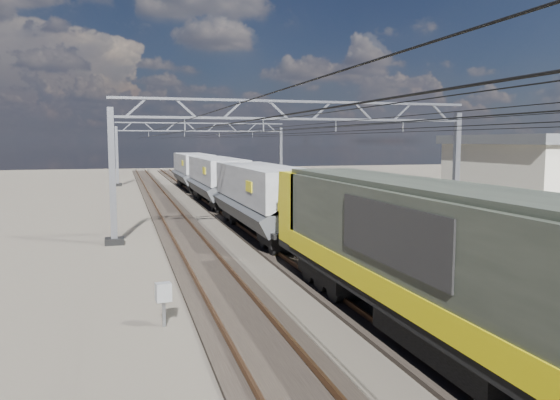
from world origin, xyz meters
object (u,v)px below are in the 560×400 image
object	(u,v)px
hopper_wagon_third	(193,168)
hopper_wagon_lead	(262,194)
hopper_wagon_mid	(217,177)
catenary_gantry_mid	(300,162)
trackside_cabinet	(163,294)
catenary_gantry_far	(202,151)
locomotive	(467,266)

from	to	relation	value
hopper_wagon_third	hopper_wagon_lead	bearing A→B (deg)	-90.00
hopper_wagon_mid	hopper_wagon_third	bearing A→B (deg)	90.00
catenary_gantry_mid	trackside_cabinet	size ratio (longest dim) A/B	16.52
hopper_wagon_lead	catenary_gantry_far	bearing A→B (deg)	86.80
catenary_gantry_far	trackside_cabinet	xyz separation A→B (m)	(-8.09, -48.75, -2.99)
trackside_cabinet	hopper_wagon_third	bearing A→B (deg)	73.14
locomotive	trackside_cabinet	world-z (taller)	locomotive
hopper_wagon_lead	hopper_wagon_third	size ratio (longest dim) A/B	1.00
hopper_wagon_lead	hopper_wagon_mid	size ratio (longest dim) A/B	1.00
catenary_gantry_mid	hopper_wagon_third	distance (m)	28.77
catenary_gantry_mid	hopper_wagon_mid	size ratio (longest dim) A/B	1.53
catenary_gantry_mid	hopper_wagon_third	bearing A→B (deg)	93.99
locomotive	hopper_wagon_third	world-z (taller)	locomotive
catenary_gantry_far	catenary_gantry_mid	bearing A→B (deg)	-90.00
catenary_gantry_far	trackside_cabinet	bearing A→B (deg)	-99.43
hopper_wagon_lead	trackside_cabinet	size ratio (longest dim) A/B	10.79
locomotive	trackside_cabinet	xyz separation A→B (m)	(-6.09, 4.70, -1.41)
hopper_wagon_mid	catenary_gantry_mid	bearing A→B (deg)	-82.12
catenary_gantry_mid	locomotive	size ratio (longest dim) A/B	0.94
catenary_gantry_mid	locomotive	world-z (taller)	catenary_gantry_mid
hopper_wagon_lead	hopper_wagon_third	xyz separation A→B (m)	(0.00, 28.40, 0.00)
catenary_gantry_far	hopper_wagon_lead	xyz separation A→B (m)	(-2.00, -35.75, -1.67)
catenary_gantry_far	trackside_cabinet	size ratio (longest dim) A/B	16.52
hopper_wagon_third	catenary_gantry_mid	bearing A→B (deg)	-86.01
hopper_wagon_third	trackside_cabinet	world-z (taller)	hopper_wagon_third
locomotive	trackside_cabinet	distance (m)	7.82
hopper_wagon_lead	hopper_wagon_third	world-z (taller)	same
hopper_wagon_mid	hopper_wagon_third	size ratio (longest dim) A/B	1.00
catenary_gantry_mid	trackside_cabinet	world-z (taller)	catenary_gantry_mid
trackside_cabinet	hopper_wagon_mid	bearing A→B (deg)	68.88
hopper_wagon_third	trackside_cabinet	bearing A→B (deg)	-98.37
catenary_gantry_mid	hopper_wagon_mid	world-z (taller)	catenary_gantry_mid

